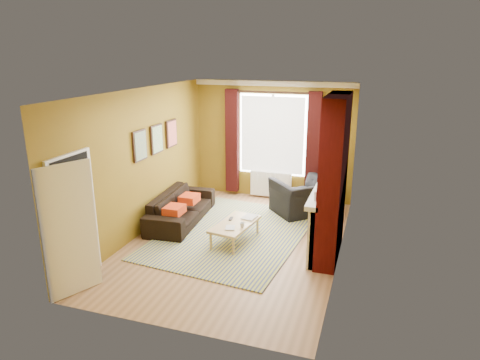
# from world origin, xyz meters

# --- Properties ---
(ground) EXTENTS (5.50, 5.50, 0.00)m
(ground) POSITION_xyz_m (0.00, 0.00, 0.00)
(ground) COLOR #89603E
(ground) RESTS_ON ground
(room_walls) EXTENTS (3.82, 5.54, 2.83)m
(room_walls) POSITION_xyz_m (0.64, 0.27, 1.39)
(room_walls) COLOR olive
(room_walls) RESTS_ON ground
(striped_rug) EXTENTS (2.93, 3.82, 0.02)m
(striped_rug) POSITION_xyz_m (-0.16, 0.32, 0.01)
(striped_rug) COLOR #304186
(striped_rug) RESTS_ON ground
(sofa) EXTENTS (0.98, 2.18, 0.62)m
(sofa) POSITION_xyz_m (-1.42, 0.62, 0.31)
(sofa) COLOR black
(sofa) RESTS_ON ground
(armchair) EXTENTS (1.57, 1.56, 0.77)m
(armchair) POSITION_xyz_m (0.92, 1.85, 0.39)
(armchair) COLOR black
(armchair) RESTS_ON ground
(coffee_table) EXTENTS (0.73, 1.21, 0.38)m
(coffee_table) POSITION_xyz_m (-0.02, 0.01, 0.34)
(coffee_table) COLOR tan
(coffee_table) RESTS_ON ground
(wicker_stool) EXTENTS (0.36, 0.36, 0.42)m
(wicker_stool) POSITION_xyz_m (0.47, 2.24, 0.21)
(wicker_stool) COLOR #A47B47
(wicker_stool) RESTS_ON ground
(floor_lamp) EXTENTS (0.28, 0.28, 1.46)m
(floor_lamp) POSITION_xyz_m (1.54, 2.36, 1.15)
(floor_lamp) COLOR black
(floor_lamp) RESTS_ON ground
(book_a) EXTENTS (0.22, 0.26, 0.02)m
(book_a) POSITION_xyz_m (-0.10, -0.28, 0.39)
(book_a) COLOR #999999
(book_a) RESTS_ON coffee_table
(book_b) EXTENTS (0.28, 0.36, 0.02)m
(book_b) POSITION_xyz_m (0.05, 0.36, 0.39)
(book_b) COLOR #999999
(book_b) RESTS_ON coffee_table
(mug) EXTENTS (0.11, 0.11, 0.09)m
(mug) POSITION_xyz_m (0.17, -0.14, 0.42)
(mug) COLOR #999999
(mug) RESTS_ON coffee_table
(tv_remote) EXTENTS (0.06, 0.17, 0.02)m
(tv_remote) POSITION_xyz_m (-0.15, 0.16, 0.39)
(tv_remote) COLOR #262628
(tv_remote) RESTS_ON coffee_table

